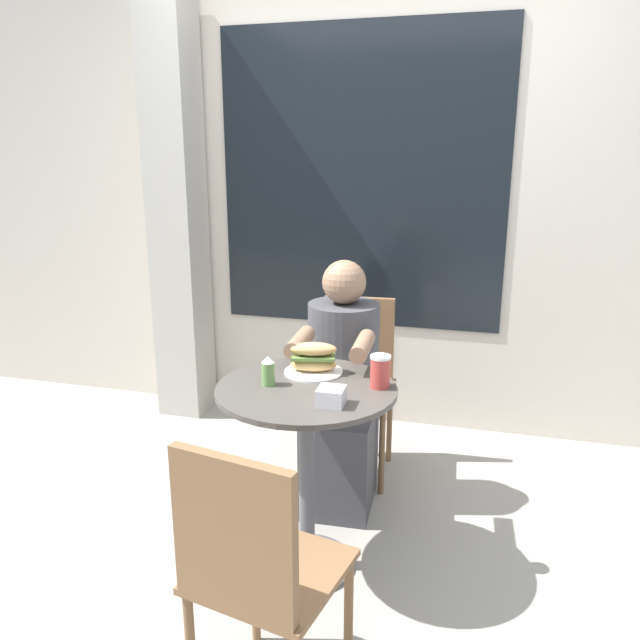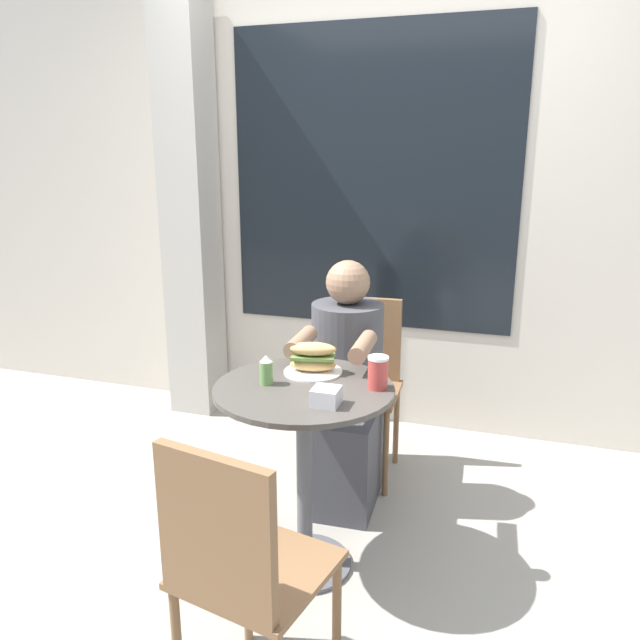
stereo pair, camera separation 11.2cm
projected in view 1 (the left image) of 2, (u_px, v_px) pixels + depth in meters
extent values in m
plane|color=gray|center=(307.00, 565.00, 2.45)|extent=(8.00, 8.00, 0.00)
cube|color=beige|center=(382.00, 182.00, 3.45)|extent=(8.00, 0.08, 2.80)
cube|color=black|center=(360.00, 180.00, 3.43)|extent=(1.59, 0.01, 1.64)
cube|color=#B2ADA3|center=(177.00, 216.00, 3.62)|extent=(0.27, 0.27, 2.40)
cylinder|color=#47423D|center=(306.00, 389.00, 2.25)|extent=(0.66, 0.66, 0.02)
cylinder|color=#515156|center=(307.00, 480.00, 2.35)|extent=(0.06, 0.06, 0.71)
cylinder|color=#515156|center=(307.00, 563.00, 2.44)|extent=(0.36, 0.36, 0.02)
cube|color=brown|center=(353.00, 391.00, 3.03)|extent=(0.40, 0.40, 0.02)
cube|color=brown|center=(360.00, 338.00, 3.14)|extent=(0.35, 0.05, 0.42)
cylinder|color=brown|center=(382.00, 452.00, 2.90)|extent=(0.03, 0.03, 0.43)
cylinder|color=brown|center=(313.00, 445.00, 2.97)|extent=(0.03, 0.03, 0.43)
cylinder|color=brown|center=(389.00, 423.00, 3.21)|extent=(0.03, 0.03, 0.43)
cylinder|color=brown|center=(327.00, 417.00, 3.28)|extent=(0.03, 0.03, 0.43)
cube|color=#424247|center=(340.00, 458.00, 2.83)|extent=(0.32, 0.41, 0.45)
cylinder|color=#424247|center=(343.00, 356.00, 2.76)|extent=(0.31, 0.31, 0.48)
sphere|color=#8E6B51|center=(344.00, 282.00, 2.67)|extent=(0.19, 0.19, 0.19)
cylinder|color=#8E6B51|center=(363.00, 346.00, 2.43)|extent=(0.08, 0.25, 0.07)
cylinder|color=#8E6B51|center=(300.00, 342.00, 2.48)|extent=(0.08, 0.25, 0.07)
cube|color=brown|center=(271.00, 571.00, 1.74)|extent=(0.45, 0.45, 0.02)
cube|color=brown|center=(233.00, 535.00, 1.53)|extent=(0.35, 0.10, 0.42)
cylinder|color=brown|center=(255.00, 586.00, 2.01)|extent=(0.03, 0.03, 0.43)
cylinder|color=brown|center=(348.00, 619.00, 1.87)|extent=(0.03, 0.03, 0.43)
cylinder|color=white|center=(313.00, 372.00, 2.39)|extent=(0.22, 0.22, 0.01)
ellipsoid|color=tan|center=(313.00, 365.00, 2.38)|extent=(0.19, 0.11, 0.05)
cube|color=olive|center=(313.00, 357.00, 2.37)|extent=(0.18, 0.11, 0.01)
ellipsoid|color=tan|center=(313.00, 349.00, 2.36)|extent=(0.19, 0.11, 0.05)
cylinder|color=#B73D38|center=(380.00, 373.00, 2.23)|extent=(0.07, 0.07, 0.11)
cylinder|color=white|center=(381.00, 357.00, 2.21)|extent=(0.08, 0.08, 0.01)
cube|color=silver|center=(331.00, 396.00, 2.08)|extent=(0.09, 0.09, 0.06)
cylinder|color=#66934C|center=(268.00, 374.00, 2.25)|extent=(0.05, 0.05, 0.09)
cone|color=white|center=(268.00, 359.00, 2.24)|extent=(0.04, 0.04, 0.02)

